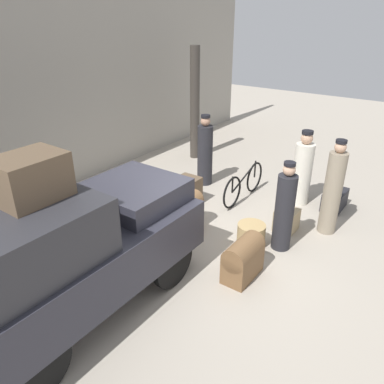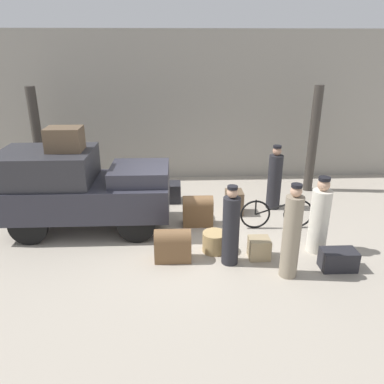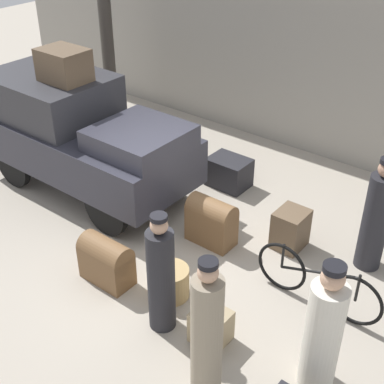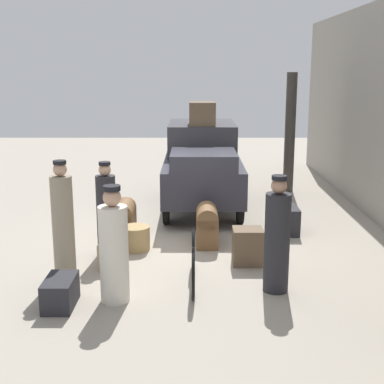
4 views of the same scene
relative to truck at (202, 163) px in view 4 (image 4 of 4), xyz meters
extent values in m
plane|color=#A89E8E|center=(2.34, -0.43, -1.04)|extent=(30.00, 30.00, 0.00)
cylinder|color=#38332D|center=(-1.63, 2.26, 0.48)|extent=(0.27, 0.27, 3.04)
cylinder|color=black|center=(1.31, 0.76, -0.62)|extent=(0.83, 0.12, 0.83)
cylinder|color=black|center=(1.31, -0.76, -0.62)|extent=(0.83, 0.12, 0.83)
cylinder|color=black|center=(-1.00, 0.76, -0.62)|extent=(0.83, 0.12, 0.83)
cylinder|color=black|center=(-1.00, -0.76, -0.62)|extent=(0.83, 0.12, 0.83)
cube|color=#2D2D38|center=(0.15, 0.00, -0.23)|extent=(3.72, 1.68, 0.74)
cube|color=#2D2D33|center=(-0.68, 0.00, 0.49)|extent=(2.05, 1.54, 0.71)
cube|color=#2D2D38|center=(1.36, 0.00, 0.30)|extent=(1.30, 1.31, 0.33)
torus|color=black|center=(5.04, -0.20, -0.68)|extent=(0.71, 0.04, 0.71)
torus|color=black|center=(4.02, -0.20, -0.68)|extent=(0.71, 0.04, 0.71)
cylinder|color=black|center=(4.53, -0.20, -0.51)|extent=(1.03, 0.04, 0.38)
cylinder|color=black|center=(4.02, -0.20, -0.50)|extent=(0.04, 0.04, 0.37)
cylinder|color=black|center=(5.04, -0.20, -0.48)|extent=(0.04, 0.04, 0.40)
cylinder|color=tan|center=(2.96, -1.22, -0.82)|extent=(0.50, 0.50, 0.43)
cylinder|color=gray|center=(4.25, -2.16, -0.24)|extent=(0.33, 0.33, 1.59)
sphere|color=tan|center=(4.25, -2.16, 0.65)|extent=(0.20, 0.20, 0.20)
cylinder|color=black|center=(4.25, -2.16, 0.76)|extent=(0.19, 0.19, 0.06)
cylinder|color=#232328|center=(4.74, 0.98, -0.32)|extent=(0.36, 0.36, 1.44)
sphere|color=tan|center=(4.74, 0.98, 0.51)|extent=(0.22, 0.22, 0.22)
cylinder|color=black|center=(4.74, 0.98, 0.63)|extent=(0.21, 0.21, 0.06)
cylinder|color=silver|center=(5.10, -1.28, -0.36)|extent=(0.40, 0.40, 1.35)
sphere|color=tan|center=(5.10, -1.28, 0.43)|extent=(0.25, 0.25, 0.25)
cylinder|color=black|center=(5.10, -1.28, 0.56)|extent=(0.23, 0.23, 0.07)
cylinder|color=#232328|center=(3.22, -1.68, -0.34)|extent=(0.33, 0.33, 1.39)
sphere|color=tan|center=(3.22, -1.68, 0.45)|extent=(0.21, 0.21, 0.21)
cylinder|color=black|center=(3.22, -1.68, 0.56)|extent=(0.20, 0.20, 0.06)
cube|color=brown|center=(2.69, 0.05, -0.76)|extent=(0.72, 0.39, 0.54)
cylinder|color=brown|center=(2.69, 0.05, -0.49)|extent=(0.72, 0.39, 0.39)
cube|color=#232328|center=(5.27, -1.99, -0.84)|extent=(0.67, 0.39, 0.40)
cube|color=#232328|center=(1.95, 1.56, -0.78)|extent=(0.70, 0.53, 0.52)
cube|color=brown|center=(3.65, 0.68, -0.74)|extent=(0.42, 0.49, 0.60)
cube|color=brown|center=(2.10, -1.52, -0.80)|extent=(0.73, 0.39, 0.47)
cylinder|color=brown|center=(2.10, -1.52, -0.56)|extent=(0.73, 0.39, 0.39)
cube|color=#9E8966|center=(3.84, -1.51, -0.82)|extent=(0.42, 0.39, 0.42)
cube|color=brown|center=(-0.22, 0.00, 1.10)|extent=(0.75, 0.59, 0.51)
camera|label=1|loc=(-2.25, -3.69, 2.75)|focal=35.00mm
camera|label=2|loc=(2.20, -8.07, 2.98)|focal=35.00mm
camera|label=3|loc=(6.46, -5.19, 3.84)|focal=50.00mm
camera|label=4|loc=(11.95, -0.20, 2.10)|focal=50.00mm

